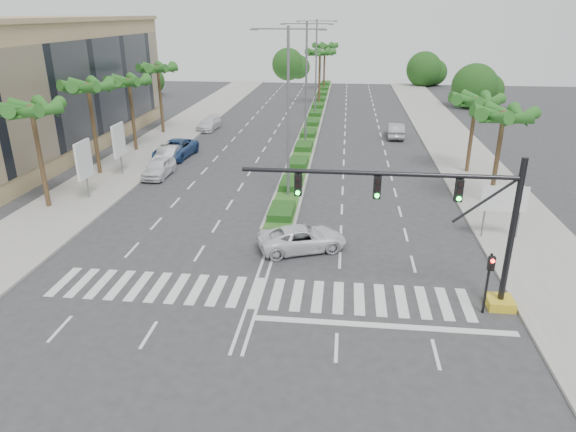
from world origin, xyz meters
name	(u,v)px	position (x,y,z in m)	size (l,w,h in m)	color
ground	(257,293)	(0.00, 0.00, 0.00)	(160.00, 160.00, 0.00)	#333335
footpath_right	(480,179)	(15.20, 20.00, 0.07)	(6.00, 120.00, 0.15)	gray
footpath_left	(125,167)	(-15.20, 20.00, 0.07)	(6.00, 120.00, 0.15)	gray
median	(315,117)	(0.00, 45.00, 0.10)	(2.20, 75.00, 0.20)	gray
median_grass	(315,116)	(0.00, 45.00, 0.22)	(1.80, 75.00, 0.04)	#2A571D
building	(35,88)	(-26.00, 26.00, 6.00)	(12.00, 36.00, 12.00)	tan
signal_gantry	(459,237)	(9.27, 0.00, 3.46)	(12.60, 1.20, 7.20)	gold
pedestrian_signal	(489,274)	(10.60, -0.68, 2.04)	(0.28, 0.36, 3.00)	black
direction_sign	(504,201)	(13.50, 7.99, 2.45)	(2.70, 0.11, 3.40)	slate
billboard_near	(84,160)	(-14.50, 12.00, 2.96)	(0.18, 2.10, 4.35)	slate
billboard_far	(119,141)	(-14.50, 18.00, 2.96)	(0.18, 2.10, 4.35)	slate
palm_left_near	(32,113)	(-16.50, 10.00, 6.69)	(4.57, 4.68, 7.55)	brown
palm_left_mid	(88,89)	(-16.50, 18.00, 7.08)	(4.57, 4.68, 7.95)	brown
palm_left_far	(129,84)	(-16.50, 26.00, 6.50)	(4.57, 4.68, 7.35)	brown
palm_left_end	(158,71)	(-16.50, 34.00, 6.88)	(4.57, 4.68, 7.75)	brown
palm_right_near	(503,118)	(14.50, 14.00, 6.20)	(4.57, 4.68, 7.05)	brown
palm_right_far	(476,103)	(14.50, 22.00, 5.91)	(4.57, 4.68, 6.75)	brown
palm_median_a	(320,54)	(0.00, 55.00, 7.17)	(4.57, 4.68, 8.05)	brown
palm_median_b	(325,48)	(0.00, 70.00, 7.17)	(4.57, 4.68, 8.05)	brown
streetlight_near	(288,105)	(0.00, 14.00, 6.81)	(5.10, 0.25, 12.00)	slate
streetlight_mid	(306,78)	(0.00, 30.00, 6.81)	(5.10, 0.25, 12.00)	slate
streetlight_far	(316,63)	(0.00, 46.00, 6.81)	(5.10, 0.25, 12.00)	slate
car_parked_a	(159,168)	(-11.29, 17.98, 0.76)	(1.80, 4.48, 1.53)	white
car_parked_b	(168,155)	(-11.80, 21.87, 0.78)	(1.66, 4.75, 1.56)	#B2B2B7
car_parked_c	(175,149)	(-11.80, 23.96, 0.82)	(2.73, 5.92, 1.64)	navy
car_parked_d	(209,124)	(-11.80, 36.48, 0.69)	(1.93, 4.76, 1.38)	white
car_crossing	(302,238)	(1.80, 5.17, 0.71)	(2.36, 5.12, 1.42)	white
car_right	(395,130)	(9.49, 34.77, 0.81)	(1.71, 4.91, 1.62)	#A0A0A4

